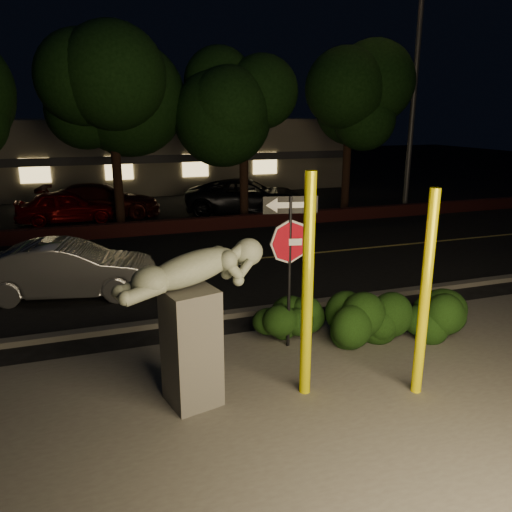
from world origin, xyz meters
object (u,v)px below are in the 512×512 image
at_px(sculpture, 193,310).
at_px(parked_car_dark, 248,197).
at_px(silver_sedan, 68,269).
at_px(signpost, 290,242).
at_px(parked_car_red, 67,207).
at_px(yellow_pole_right, 425,296).
at_px(parked_car_darkred, 101,201).
at_px(yellow_pole_left, 307,289).
at_px(streetlight, 413,54).

bearing_deg(sculpture, parked_car_dark, 55.54).
distance_m(sculpture, silver_sedan, 5.92).
xyz_separation_m(signpost, parked_car_red, (-4.19, 13.33, -1.38)).
bearing_deg(yellow_pole_right, parked_car_darkred, 104.37).
relative_size(silver_sedan, parked_car_dark, 0.75).
bearing_deg(yellow_pole_left, parked_car_darkred, 98.95).
xyz_separation_m(streetlight, parked_car_dark, (-6.79, 1.64, -5.96)).
distance_m(yellow_pole_right, signpost, 2.56).
relative_size(signpost, parked_car_darkred, 0.59).
xyz_separation_m(signpost, parked_car_darkred, (-2.83, 14.03, -1.34)).
height_order(yellow_pole_left, parked_car_darkred, yellow_pole_left).
height_order(sculpture, parked_car_darkred, sculpture).
relative_size(parked_car_red, parked_car_darkred, 0.80).
bearing_deg(yellow_pole_left, signpost, 76.87).
distance_m(yellow_pole_right, parked_car_darkred, 16.74).
bearing_deg(parked_car_red, yellow_pole_left, -166.06).
height_order(yellow_pole_right, streetlight, streetlight).
xyz_separation_m(sculpture, parked_car_red, (-2.12, 14.62, -0.85)).
bearing_deg(silver_sedan, parked_car_darkred, 4.26).
bearing_deg(yellow_pole_left, parked_car_red, 104.33).
relative_size(yellow_pole_right, parked_car_dark, 0.60).
distance_m(signpost, sculpture, 2.49).
relative_size(yellow_pole_left, streetlight, 0.31).
distance_m(yellow_pole_left, sculpture, 1.73).
height_order(streetlight, silver_sedan, streetlight).
distance_m(parked_car_red, parked_car_dark, 7.53).
relative_size(yellow_pole_right, parked_car_darkred, 0.67).
height_order(streetlight, parked_car_darkred, streetlight).
bearing_deg(parked_car_darkred, streetlight, -93.39).
xyz_separation_m(parked_car_red, parked_car_darkred, (1.35, 0.71, 0.04)).
xyz_separation_m(yellow_pole_left, parked_car_dark, (3.70, 14.39, -1.00)).
bearing_deg(yellow_pole_right, silver_sedan, 129.47).
bearing_deg(parked_car_red, streetlight, -99.07).
distance_m(streetlight, parked_car_red, 15.68).
bearing_deg(parked_car_red, silver_sedan, -178.99).
bearing_deg(parked_car_darkred, signpost, -159.40).
height_order(sculpture, silver_sedan, sculpture).
xyz_separation_m(sculpture, parked_car_dark, (5.39, 14.08, -0.76)).
bearing_deg(parked_car_red, parked_car_darkred, -62.79).
relative_size(streetlight, parked_car_darkred, 2.30).
relative_size(parked_car_red, parked_car_dark, 0.72).
distance_m(yellow_pole_right, parked_car_red, 16.46).
bearing_deg(streetlight, parked_car_darkred, 161.43).
height_order(silver_sedan, parked_car_red, silver_sedan).
relative_size(signpost, silver_sedan, 0.70).
distance_m(sculpture, parked_car_dark, 15.09).
height_order(parked_car_red, parked_car_darkred, parked_car_darkred).
bearing_deg(streetlight, yellow_pole_left, -135.46).
bearing_deg(yellow_pole_right, signpost, 121.34).
xyz_separation_m(yellow_pole_left, parked_car_darkred, (-2.46, 15.63, -1.04)).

